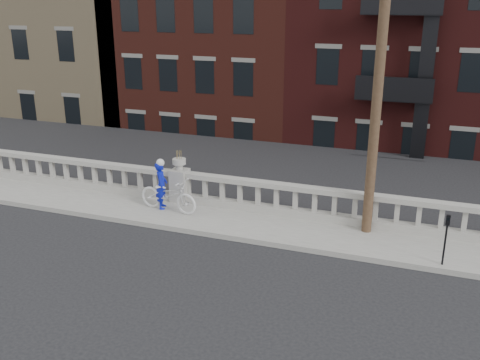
# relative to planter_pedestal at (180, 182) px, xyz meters

# --- Properties ---
(ground) EXTENTS (120.00, 120.00, 0.00)m
(ground) POSITION_rel_planter_pedestal_xyz_m (0.00, -3.95, -0.83)
(ground) COLOR black
(ground) RESTS_ON ground
(sidewalk) EXTENTS (32.00, 2.20, 0.15)m
(sidewalk) POSITION_rel_planter_pedestal_xyz_m (0.00, -0.95, -0.76)
(sidewalk) COLOR gray
(sidewalk) RESTS_ON ground
(balustrade) EXTENTS (28.00, 0.34, 1.03)m
(balustrade) POSITION_rel_planter_pedestal_xyz_m (0.00, 0.00, -0.19)
(balustrade) COLOR gray
(balustrade) RESTS_ON sidewalk
(planter_pedestal) EXTENTS (0.55, 0.55, 1.76)m
(planter_pedestal) POSITION_rel_planter_pedestal_xyz_m (0.00, 0.00, 0.00)
(planter_pedestal) COLOR gray
(planter_pedestal) RESTS_ON sidewalk
(lower_level) EXTENTS (80.00, 44.00, 20.80)m
(lower_level) POSITION_rel_planter_pedestal_xyz_m (0.56, 19.09, 1.80)
(lower_level) COLOR #605E59
(lower_level) RESTS_ON ground
(utility_pole) EXTENTS (1.60, 0.28, 10.00)m
(utility_pole) POSITION_rel_planter_pedestal_xyz_m (6.20, -0.35, 4.41)
(utility_pole) COLOR #422D1E
(utility_pole) RESTS_ON sidewalk
(parking_meter_b) EXTENTS (0.10, 0.09, 1.36)m
(parking_meter_b) POSITION_rel_planter_pedestal_xyz_m (8.31, -1.80, 0.17)
(parking_meter_b) COLOR black
(parking_meter_b) RESTS_ON sidewalk
(bicycle) EXTENTS (2.15, 0.99, 1.09)m
(bicycle) POSITION_rel_planter_pedestal_xyz_m (0.04, -0.93, -0.14)
(bicycle) COLOR silver
(bicycle) RESTS_ON sidewalk
(cyclist) EXTENTS (0.56, 0.66, 1.55)m
(cyclist) POSITION_rel_planter_pedestal_xyz_m (-0.27, -0.78, 0.09)
(cyclist) COLOR #0B16AD
(cyclist) RESTS_ON sidewalk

